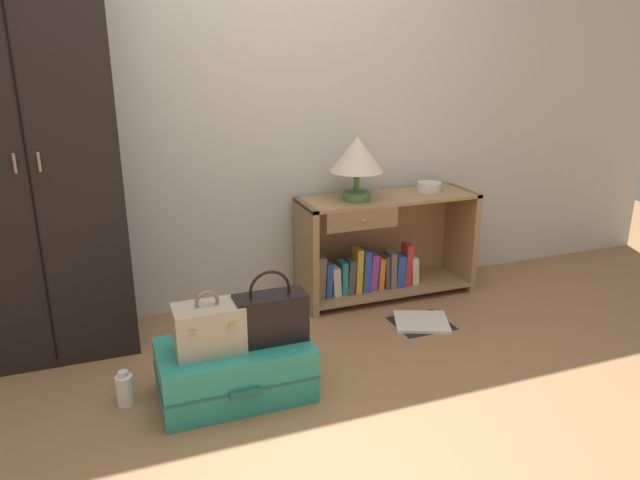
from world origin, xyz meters
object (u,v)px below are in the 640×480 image
at_px(suitcase_large, 235,370).
at_px(bowl, 429,187).
at_px(wardrobe, 31,154).
at_px(handbag, 271,316).
at_px(train_case, 209,328).
at_px(open_book_on_floor, 421,322).
at_px(bottle, 125,389).
at_px(bookshelf, 380,249).
at_px(table_lamp, 357,157).

bearing_deg(suitcase_large, bowl, 29.49).
relative_size(wardrobe, handbag, 6.13).
bearing_deg(train_case, suitcase_large, 7.64).
height_order(bowl, handbag, bowl).
relative_size(train_case, open_book_on_floor, 0.77).
relative_size(bowl, bottle, 0.93).
height_order(train_case, open_book_on_floor, train_case).
bearing_deg(bowl, bookshelf, -177.95).
distance_m(suitcase_large, handbag, 0.30).
distance_m(bookshelf, table_lamp, 0.64).
xyz_separation_m(table_lamp, suitcase_large, (-0.95, -0.79, -0.79)).
bearing_deg(wardrobe, bowl, 1.48).
bearing_deg(wardrobe, train_case, -49.74).
bearing_deg(bookshelf, handbag, -138.82).
height_order(wardrobe, bottle, wardrobe).
height_order(bottle, open_book_on_floor, bottle).
relative_size(bookshelf, bottle, 6.87).
distance_m(bookshelf, bowl, 0.51).
bearing_deg(bowl, table_lamp, -174.69).
bearing_deg(bottle, handbag, -10.47).
distance_m(table_lamp, train_case, 1.44).
xyz_separation_m(suitcase_large, train_case, (-0.11, -0.01, 0.24)).
relative_size(suitcase_large, bottle, 4.17).
distance_m(bookshelf, handbag, 1.29).
distance_m(wardrobe, bowl, 2.30).
xyz_separation_m(train_case, handbag, (0.28, -0.01, 0.01)).
relative_size(train_case, bottle, 1.82).
distance_m(suitcase_large, open_book_on_floor, 1.24).
height_order(bowl, open_book_on_floor, bowl).
xyz_separation_m(bowl, suitcase_large, (-1.49, -0.84, -0.56)).
relative_size(bookshelf, open_book_on_floor, 2.92).
xyz_separation_m(wardrobe, bookshelf, (1.93, 0.05, -0.73)).
height_order(suitcase_large, bottle, suitcase_large).
height_order(wardrobe, train_case, wardrobe).
relative_size(suitcase_large, open_book_on_floor, 1.77).
height_order(bookshelf, open_book_on_floor, bookshelf).
bearing_deg(bookshelf, bottle, -155.85).
bearing_deg(handbag, suitcase_large, 172.82).
height_order(bowl, train_case, bowl).
bearing_deg(wardrobe, bottle, -66.25).
height_order(table_lamp, bowl, table_lamp).
xyz_separation_m(table_lamp, open_book_on_floor, (0.23, -0.44, -0.92)).
relative_size(wardrobe, open_book_on_floor, 5.38).
bearing_deg(handbag, bottle, 169.53).
height_order(wardrobe, bowl, wardrobe).
xyz_separation_m(table_lamp, bowl, (0.53, 0.05, -0.23)).
relative_size(table_lamp, open_book_on_floor, 0.99).
relative_size(handbag, bottle, 2.06).
relative_size(wardrobe, train_case, 6.95).
bearing_deg(bowl, wardrobe, -178.52).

